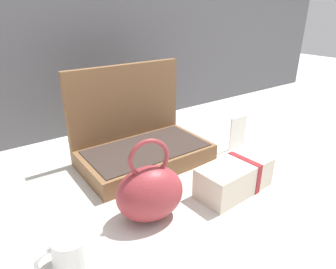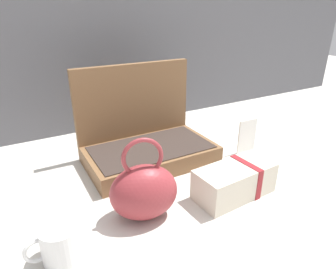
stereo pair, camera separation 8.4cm
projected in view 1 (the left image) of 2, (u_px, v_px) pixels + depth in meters
ground_plane at (159, 185)px, 0.92m from camera, size 6.00×6.00×0.00m
open_suitcase at (140, 140)px, 1.05m from camera, size 0.44×0.27×0.33m
teal_pouch_handbag at (150, 192)px, 0.75m from camera, size 0.20×0.16×0.23m
cream_toiletry_bag at (235, 177)px, 0.88m from camera, size 0.25×0.12×0.10m
coffee_mug at (72, 251)px, 0.61m from camera, size 0.12×0.09×0.08m
info_card_left at (238, 133)px, 1.14m from camera, size 0.08×0.01×0.13m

